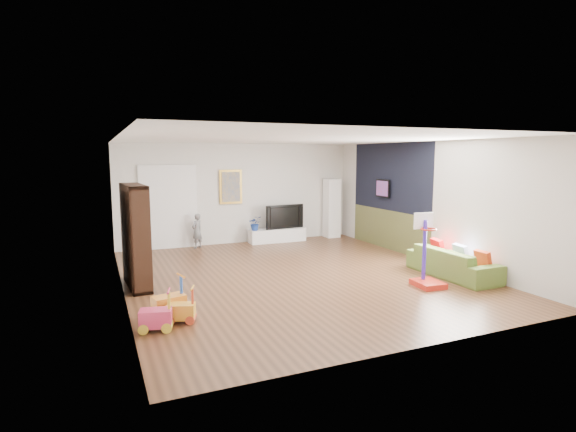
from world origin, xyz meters
name	(u,v)px	position (x,y,z in m)	size (l,w,h in m)	color
floor	(296,275)	(0.00, 0.00, 0.00)	(6.50, 7.50, 0.00)	brown
ceiling	(296,139)	(0.00, 0.00, 2.70)	(6.50, 7.50, 0.00)	white
wall_back	(239,194)	(0.00, 3.75, 1.35)	(6.50, 0.00, 2.70)	silver
wall_front	(424,241)	(0.00, -3.75, 1.35)	(6.50, 0.00, 2.70)	white
wall_left	(120,217)	(-3.25, 0.00, 1.35)	(0.00, 7.50, 2.70)	white
wall_right	(427,202)	(3.25, 0.00, 1.35)	(0.00, 7.50, 2.70)	silver
navy_accent	(390,177)	(3.23, 1.40, 1.85)	(0.01, 3.20, 1.70)	black
olive_wainscot	(388,230)	(3.23, 1.40, 0.50)	(0.01, 3.20, 1.00)	brown
doorway	(169,208)	(-1.90, 3.71, 1.05)	(1.45, 0.06, 2.10)	white
painting_back	(231,187)	(-0.25, 3.71, 1.55)	(0.62, 0.06, 0.92)	gold
artwork_right	(383,188)	(3.17, 1.60, 1.55)	(0.04, 0.56, 0.46)	#7F3F8C
media_console	(277,235)	(0.98, 3.42, 0.19)	(1.59, 0.40, 0.37)	white
tall_cabinet	(332,208)	(2.74, 3.50, 0.86)	(0.40, 0.40, 1.71)	white
bookshelf	(135,236)	(-2.99, 0.45, 0.94)	(0.33, 1.28, 1.87)	black
sofa	(453,262)	(2.82, -1.31, 0.28)	(1.93, 0.75, 0.56)	#57722B
basketball_hoop	(429,250)	(1.90, -1.68, 0.68)	(0.46, 0.56, 1.35)	red
ride_on_yellow	(181,305)	(-2.58, -1.70, 0.26)	(0.39, 0.24, 0.52)	gold
ride_on_orange	(169,297)	(-2.71, -1.42, 0.31)	(0.46, 0.29, 0.62)	orange
ride_on_pink	(156,311)	(-2.95, -1.88, 0.28)	(0.42, 0.26, 0.57)	#D7335F
child	(197,231)	(-1.24, 3.46, 0.45)	(0.33, 0.22, 0.90)	slate
tv	(283,216)	(1.17, 3.47, 0.70)	(1.15, 0.15, 0.67)	black
vase_plant	(255,223)	(0.32, 3.39, 0.57)	(0.35, 0.31, 0.39)	navy
pillow_left	(483,260)	(3.00, -1.89, 0.44)	(0.09, 0.34, 0.34)	#B23112
pillow_center	(461,254)	(3.01, -1.33, 0.44)	(0.10, 0.37, 0.37)	white
pillow_right	(438,248)	(2.97, -0.72, 0.44)	(0.10, 0.39, 0.39)	red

